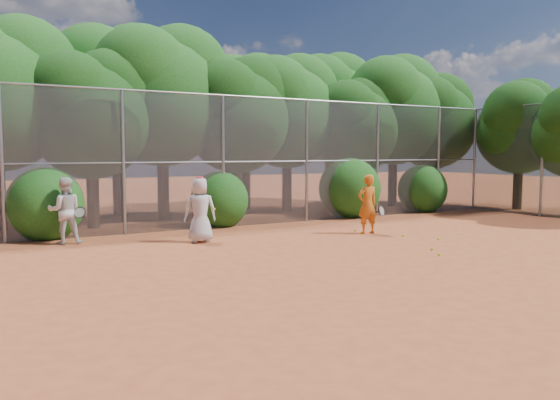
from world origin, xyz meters
TOP-DOWN VIEW (x-y plane):
  - ground at (0.00, 0.00)m, footprint 80.00×80.00m
  - fence_back at (-0.12, 6.00)m, footprint 20.05×0.09m
  - fence_side at (10.00, 3.00)m, footprint 0.09×6.09m
  - tree_2 at (-4.45, 7.83)m, footprint 3.99×3.47m
  - tree_3 at (-1.94, 8.84)m, footprint 4.89×4.26m
  - tree_4 at (0.55, 8.24)m, footprint 4.19×3.64m
  - tree_5 at (3.06, 9.04)m, footprint 4.51×3.92m
  - tree_6 at (5.55, 8.03)m, footprint 3.86×3.36m
  - tree_7 at (8.06, 8.64)m, footprint 4.77×4.14m
  - tree_8 at (10.05, 8.34)m, footprint 4.25×3.70m
  - tree_10 at (-2.93, 11.05)m, footprint 5.15×4.48m
  - tree_11 at (2.06, 10.64)m, footprint 4.64×4.03m
  - tree_12 at (6.56, 11.24)m, footprint 5.02×4.37m
  - tree_13 at (11.45, 5.03)m, footprint 3.86×3.36m
  - bush_0 at (-6.00, 6.30)m, footprint 2.00×2.00m
  - bush_1 at (-1.00, 6.30)m, footprint 1.80×1.80m
  - bush_2 at (4.00, 6.30)m, footprint 2.20×2.20m
  - bush_3 at (7.50, 6.30)m, footprint 1.90×1.90m
  - player_yellow at (1.95, 2.73)m, footprint 0.83×0.53m
  - player_teen at (-2.66, 3.69)m, footprint 0.91×0.71m
  - player_white at (-5.68, 5.16)m, footprint 0.92×0.80m
  - ball_0 at (2.49, 1.85)m, footprint 0.07×0.07m
  - ball_1 at (1.96, 3.32)m, footprint 0.07×0.07m
  - ball_2 at (1.61, -0.09)m, footprint 0.07×0.07m
  - ball_3 at (2.87, 0.94)m, footprint 0.07×0.07m
  - ball_4 at (1.27, -0.65)m, footprint 0.07×0.07m

SIDE VIEW (x-z plane):
  - ground at x=0.00m, z-range 0.00..0.00m
  - ball_0 at x=2.49m, z-range 0.00..0.07m
  - ball_1 at x=1.96m, z-range 0.00..0.07m
  - ball_2 at x=1.61m, z-range 0.00..0.07m
  - ball_3 at x=2.87m, z-range 0.00..0.07m
  - ball_4 at x=1.27m, z-range 0.00..0.07m
  - player_yellow at x=1.95m, z-range 0.00..1.67m
  - player_white at x=-5.68m, z-range 0.00..1.67m
  - player_teen at x=-2.66m, z-range -0.01..1.68m
  - bush_1 at x=-1.00m, z-range 0.00..1.80m
  - bush_3 at x=7.50m, z-range 0.00..1.90m
  - bush_0 at x=-6.00m, z-range 0.00..2.00m
  - bush_2 at x=4.00m, z-range 0.00..2.20m
  - fence_side at x=10.00m, z-range 0.04..4.06m
  - fence_back at x=-0.12m, z-range 0.04..4.06m
  - tree_6 at x=5.55m, z-range 0.82..6.11m
  - tree_13 at x=11.45m, z-range 0.82..6.11m
  - tree_2 at x=-4.45m, z-range 0.85..6.32m
  - tree_4 at x=0.55m, z-range 0.89..6.62m
  - tree_8 at x=10.05m, z-range 0.91..6.73m
  - tree_5 at x=3.06m, z-range 0.96..7.13m
  - tree_11 at x=2.06m, z-range 0.99..7.34m
  - tree_7 at x=8.06m, z-range 1.02..7.54m
  - tree_3 at x=-1.94m, z-range 1.04..7.75m
  - tree_12 at x=6.56m, z-range 1.07..7.95m
  - tree_10 at x=-2.93m, z-range 1.10..8.16m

